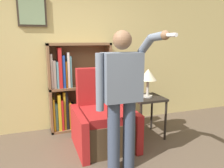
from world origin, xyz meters
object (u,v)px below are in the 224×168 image
at_px(bookcase, 73,90).
at_px(person_standing, 122,93).
at_px(side_table, 147,103).
at_px(table_lamp, 148,76).
at_px(armchair, 103,122).

distance_m(bookcase, person_standing, 1.51).
bearing_deg(side_table, person_standing, -135.08).
xyz_separation_m(bookcase, table_lamp, (1.09, -0.71, 0.30)).
bearing_deg(armchair, table_lamp, 2.70).
distance_m(bookcase, side_table, 1.31).
xyz_separation_m(armchair, table_lamp, (0.76, 0.04, 0.66)).
bearing_deg(armchair, bookcase, 113.52).
bearing_deg(bookcase, table_lamp, -33.08).
xyz_separation_m(bookcase, side_table, (1.09, -0.71, -0.16)).
height_order(person_standing, table_lamp, person_standing).
bearing_deg(side_table, armchair, -177.30).
relative_size(person_standing, side_table, 2.50).
relative_size(side_table, table_lamp, 1.48).
bearing_deg(person_standing, armchair, 91.47).
bearing_deg(table_lamp, person_standing, -135.08).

